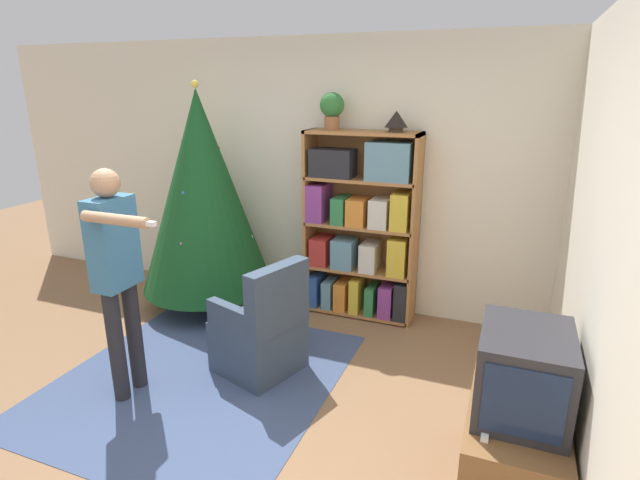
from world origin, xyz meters
TOP-DOWN VIEW (x-y plane):
  - ground_plane at (0.00, 0.00)m, footprint 14.00×14.00m
  - wall_back at (0.00, 2.25)m, footprint 8.00×0.10m
  - wall_right at (2.08, 0.00)m, footprint 0.10×8.00m
  - area_rug at (-0.48, 0.45)m, footprint 2.02×2.19m
  - bookshelf at (0.33, 2.01)m, footprint 1.05×0.33m
  - tv_stand at (1.76, 0.14)m, footprint 0.50×0.87m
  - television at (1.76, 0.13)m, footprint 0.45×0.56m
  - game_remote at (1.61, -0.12)m, footprint 0.04×0.12m
  - christmas_tree at (-1.15, 1.64)m, footprint 1.27×1.27m
  - armchair at (-0.08, 0.74)m, footprint 0.72×0.71m
  - standing_person at (-0.84, 0.14)m, footprint 0.63×0.47m
  - potted_plant at (0.02, 2.02)m, footprint 0.22×0.22m
  - table_lamp at (0.61, 2.02)m, footprint 0.20×0.20m
  - book_pile_near_tree at (-0.75, 1.30)m, footprint 0.22×0.18m

SIDE VIEW (x-z plane):
  - ground_plane at x=0.00m, z-range 0.00..0.00m
  - area_rug at x=-0.48m, z-range 0.00..0.01m
  - book_pile_near_tree at x=-0.75m, z-range 0.00..0.09m
  - tv_stand at x=1.76m, z-range 0.00..0.52m
  - armchair at x=-0.08m, z-range -0.14..0.78m
  - game_remote at x=1.61m, z-range 0.52..0.55m
  - television at x=1.76m, z-range 0.52..0.98m
  - bookshelf at x=0.33m, z-range -0.02..1.75m
  - standing_person at x=-0.84m, z-range 0.15..1.80m
  - christmas_tree at x=-1.15m, z-range 0.07..2.27m
  - wall_back at x=0.00m, z-range 0.00..2.60m
  - wall_right at x=2.08m, z-range 0.00..2.60m
  - table_lamp at x=0.61m, z-range 1.78..1.96m
  - potted_plant at x=0.02m, z-range 1.79..2.12m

